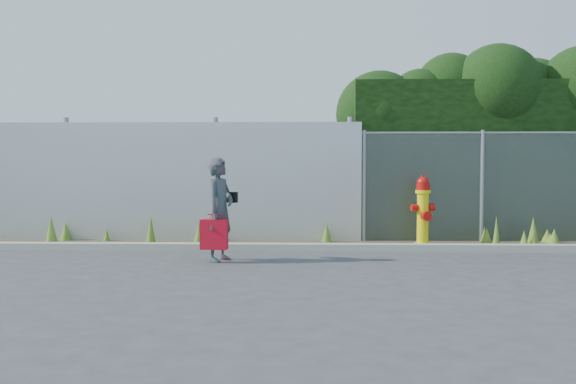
% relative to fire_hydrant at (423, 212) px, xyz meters
% --- Properties ---
extents(ground, '(80.00, 80.00, 0.00)m').
position_rel_fire_hydrant_xyz_m(ground, '(-2.01, -2.35, -0.61)').
color(ground, '#3B3B3E').
rests_on(ground, ground).
extents(curb, '(16.00, 0.22, 0.12)m').
position_rel_fire_hydrant_xyz_m(curb, '(-2.01, -0.55, -0.55)').
color(curb, '#A09C90').
rests_on(curb, ground).
extents(weed_strip, '(16.00, 1.21, 0.54)m').
position_rel_fire_hydrant_xyz_m(weed_strip, '(-1.33, 0.09, -0.49)').
color(weed_strip, '#433C26').
rests_on(weed_strip, ground).
extents(corrugated_fence, '(8.50, 0.21, 2.30)m').
position_rel_fire_hydrant_xyz_m(corrugated_fence, '(-5.26, 0.66, 0.50)').
color(corrugated_fence, '#B8BCC0').
rests_on(corrugated_fence, ground).
extents(chainlink_fence, '(6.50, 0.07, 2.05)m').
position_rel_fire_hydrant_xyz_m(chainlink_fence, '(2.24, 0.65, 0.42)').
color(chainlink_fence, gray).
rests_on(chainlink_fence, ground).
extents(hedge, '(7.62, 2.06, 3.84)m').
position_rel_fire_hydrant_xyz_m(hedge, '(2.35, 1.64, 1.50)').
color(hedge, black).
rests_on(hedge, ground).
extents(fire_hydrant, '(0.42, 0.38, 1.25)m').
position_rel_fire_hydrant_xyz_m(fire_hydrant, '(0.00, 0.00, 0.00)').
color(fire_hydrant, yellow).
rests_on(fire_hydrant, ground).
extents(woman, '(0.56, 0.66, 1.55)m').
position_rel_fire_hydrant_xyz_m(woman, '(-3.31, -1.64, 0.17)').
color(woman, '#106469').
rests_on(woman, ground).
extents(red_tote_bag, '(0.40, 0.15, 0.52)m').
position_rel_fire_hydrant_xyz_m(red_tote_bag, '(-3.37, -1.80, -0.19)').
color(red_tote_bag, red).
extents(black_shoulder_bag, '(0.22, 0.09, 0.16)m').
position_rel_fire_hydrant_xyz_m(black_shoulder_bag, '(-3.18, -1.40, 0.33)').
color(black_shoulder_bag, black).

